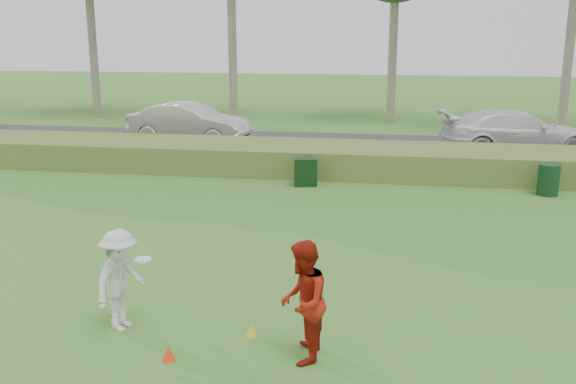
% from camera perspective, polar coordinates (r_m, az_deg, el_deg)
% --- Properties ---
extents(ground, '(120.00, 120.00, 0.00)m').
position_cam_1_polar(ground, '(10.62, -3.61, -12.16)').
color(ground, '#337025').
rests_on(ground, ground).
extents(reed_strip, '(80.00, 3.00, 0.90)m').
position_cam_1_polar(reed_strip, '(21.79, 3.45, 2.97)').
color(reed_strip, '#516B2A').
rests_on(reed_strip, ground).
extents(park_road, '(80.00, 6.00, 0.06)m').
position_cam_1_polar(park_road, '(26.76, 4.57, 4.16)').
color(park_road, '#2D2D2D').
rests_on(park_road, ground).
extents(player_white, '(0.97, 1.20, 1.67)m').
position_cam_1_polar(player_white, '(10.67, -14.70, -7.57)').
color(player_white, silver).
rests_on(player_white, ground).
extents(player_red, '(0.71, 0.90, 1.82)m').
position_cam_1_polar(player_red, '(9.37, 1.33, -9.74)').
color(player_red, '#9E1B0D').
rests_on(player_red, ground).
extents(cone_orange, '(0.21, 0.21, 0.23)m').
position_cam_1_polar(cone_orange, '(9.84, -10.57, -13.90)').
color(cone_orange, '#FB3A0D').
rests_on(cone_orange, ground).
extents(cone_yellow, '(0.19, 0.19, 0.21)m').
position_cam_1_polar(cone_yellow, '(10.39, -3.26, -12.14)').
color(cone_yellow, yellow).
rests_on(cone_yellow, ground).
extents(utility_cabinet, '(0.76, 0.56, 0.86)m').
position_cam_1_polar(utility_cabinet, '(19.80, 1.58, 1.77)').
color(utility_cabinet, black).
rests_on(utility_cabinet, ground).
extents(trash_bin, '(0.80, 0.80, 0.92)m').
position_cam_1_polar(trash_bin, '(20.15, 22.14, 1.02)').
color(trash_bin, '#10321B').
rests_on(trash_bin, ground).
extents(car_mid, '(5.23, 2.43, 1.66)m').
position_cam_1_polar(car_mid, '(27.30, -8.77, 6.07)').
color(car_mid, silver).
rests_on(car_mid, park_road).
extents(car_right, '(6.05, 3.31, 1.66)m').
position_cam_1_polar(car_right, '(26.13, 19.61, 5.05)').
color(car_right, silver).
rests_on(car_right, park_road).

